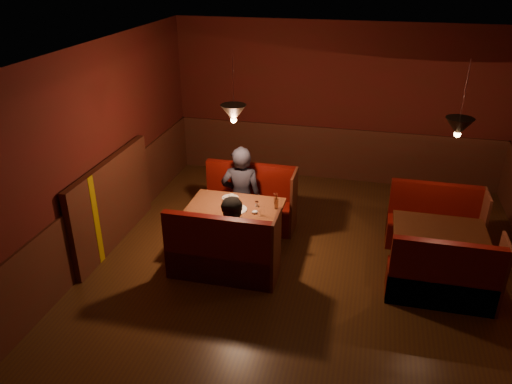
% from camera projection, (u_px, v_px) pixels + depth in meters
% --- Properties ---
extents(room, '(6.02, 7.02, 2.92)m').
position_uv_depth(room, '(288.00, 208.00, 6.21)').
color(room, '#573113').
rests_on(room, ground).
extents(main_table, '(1.32, 0.80, 0.92)m').
position_uv_depth(main_table, '(236.00, 216.00, 7.10)').
color(main_table, '#592815').
rests_on(main_table, ground).
extents(main_bench_far, '(1.45, 0.52, 0.99)m').
position_uv_depth(main_bench_far, '(250.00, 207.00, 7.85)').
color(main_bench_far, '#4E0A08').
rests_on(main_bench_far, ground).
extents(main_bench_near, '(1.45, 0.52, 0.99)m').
position_uv_depth(main_bench_near, '(223.00, 258.00, 6.54)').
color(main_bench_near, '#4E0A08').
rests_on(main_bench_near, ground).
extents(second_table, '(1.18, 0.76, 0.67)m').
position_uv_depth(second_table, '(438.00, 239.00, 6.61)').
color(second_table, '#592815').
rests_on(second_table, ground).
extents(second_bench_far, '(1.31, 0.49, 0.93)m').
position_uv_depth(second_bench_far, '(434.00, 226.00, 7.31)').
color(second_bench_far, '#4E0A08').
rests_on(second_bench_far, ground).
extents(second_bench_near, '(1.31, 0.49, 0.93)m').
position_uv_depth(second_bench_near, '(443.00, 282.00, 6.08)').
color(second_bench_near, '#4E0A08').
rests_on(second_bench_near, ground).
extents(diner_a, '(0.67, 0.49, 1.70)m').
position_uv_depth(diner_a, '(241.00, 178.00, 7.53)').
color(diner_a, '#22212B').
rests_on(diner_a, ground).
extents(diner_b, '(0.85, 0.75, 1.46)m').
position_uv_depth(diner_b, '(235.00, 225.00, 6.47)').
color(diner_b, black).
rests_on(diner_b, ground).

